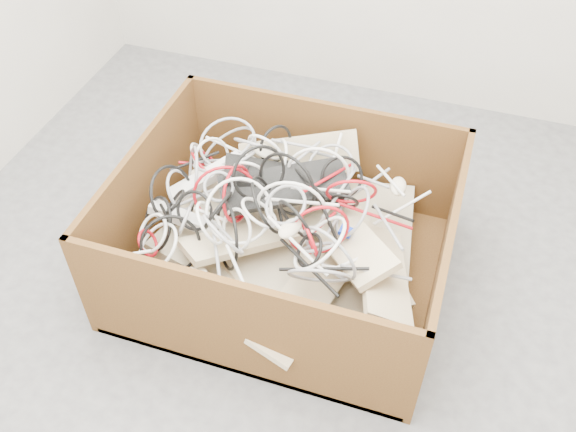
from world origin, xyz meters
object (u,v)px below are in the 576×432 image
(vga_plug, at_px, (346,231))
(power_strip_right, at_px, (184,218))
(cardboard_box, at_px, (282,249))
(power_strip_left, at_px, (207,177))

(vga_plug, bearing_deg, power_strip_right, -164.93)
(cardboard_box, xyz_separation_m, power_strip_left, (-0.33, 0.08, 0.22))
(cardboard_box, distance_m, power_strip_left, 0.41)
(power_strip_left, height_order, power_strip_right, power_strip_left)
(cardboard_box, bearing_deg, vga_plug, -7.75)
(power_strip_left, xyz_separation_m, vga_plug, (0.59, -0.11, 0.00))
(power_strip_left, bearing_deg, power_strip_right, -137.10)
(cardboard_box, height_order, vga_plug, cardboard_box)
(cardboard_box, relative_size, power_strip_right, 4.49)
(power_strip_right, bearing_deg, power_strip_left, 89.41)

